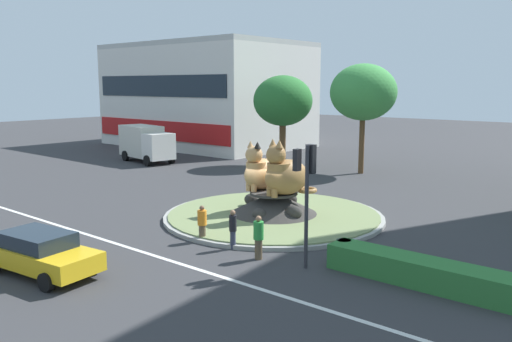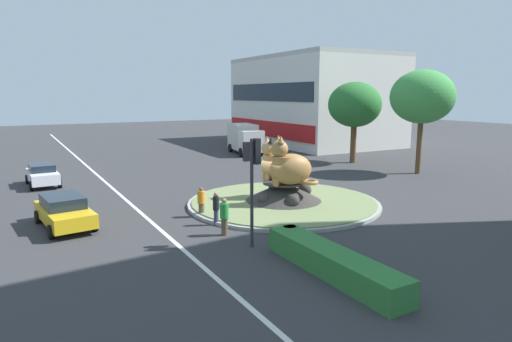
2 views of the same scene
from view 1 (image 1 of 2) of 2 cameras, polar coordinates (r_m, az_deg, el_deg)
name	(u,v)px [view 1 (image 1 of 2)]	position (r m, az deg, el deg)	size (l,w,h in m)	color
ground_plane	(274,218)	(26.65, 1.92, -5.10)	(160.00, 160.00, 0.00)	#333335
lane_centreline	(154,256)	(21.31, -10.99, -9.01)	(112.00, 0.20, 0.01)	silver
roundabout_island	(274,210)	(26.56, 1.93, -4.22)	(11.06, 11.06, 1.34)	gray
cat_statue_calico	(260,172)	(26.75, 0.49, -0.08)	(1.76, 2.59, 2.53)	tan
cat_statue_tabby	(285,174)	(25.46, 3.13, -0.38)	(2.21, 2.72, 2.76)	#9E703D
traffic_light_mast	(307,178)	(18.95, 5.52, -0.75)	(0.72, 0.52, 4.55)	#2D2D33
shophouse_block	(206,95)	(58.60, -5.41, 8.20)	(21.18, 14.04, 11.00)	silver
clipped_hedge_strip	(420,272)	(18.75, 17.44, -10.42)	(6.60, 1.20, 0.90)	#2D7033
broadleaf_tree_behind_island	(283,101)	(43.17, 2.94, 7.59)	(4.83, 4.83, 7.41)	brown
third_tree_left	(363,92)	(40.06, 11.58, 8.36)	(4.93, 4.93, 8.20)	brown
pedestrian_green_shirt	(259,237)	(20.27, 0.28, -7.14)	(0.40, 0.40, 1.72)	brown
pedestrian_orange_shirt	(202,223)	(22.64, -5.87, -5.63)	(0.39, 0.39, 1.58)	brown
pedestrian_black_shirt	(233,228)	(21.52, -2.53, -6.22)	(0.31, 0.31, 1.64)	#33384C
hatchback_near_shophouse	(41,252)	(20.27, -22.36, -8.16)	(4.73, 2.51, 1.51)	gold
delivery_box_truck	(146,143)	(46.54, -11.89, 3.04)	(6.38, 3.42, 3.11)	silver
litter_bin	(343,251)	(20.26, 9.48, -8.61)	(0.56, 0.56, 0.90)	#2D4233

